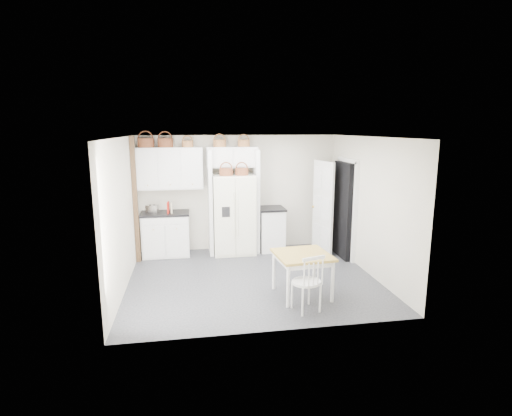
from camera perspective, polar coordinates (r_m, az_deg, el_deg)
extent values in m
plane|color=#242427|center=(7.56, -0.55, -10.00)|extent=(4.50, 4.50, 0.00)
plane|color=white|center=(7.04, -0.60, 10.10)|extent=(4.50, 4.50, 0.00)
plane|color=beige|center=(9.14, -2.55, 2.19)|extent=(4.50, 0.00, 4.50)
plane|color=beige|center=(7.20, -18.56, -0.90)|extent=(0.00, 4.00, 4.00)
plane|color=beige|center=(7.86, 15.85, 0.26)|extent=(0.00, 4.00, 4.00)
cube|color=white|center=(8.85, -3.20, -0.90)|extent=(0.91, 0.73, 1.76)
cube|color=white|center=(8.97, -12.73, -3.75)|extent=(0.99, 0.63, 0.92)
cube|color=white|center=(9.13, 2.17, -3.11)|extent=(0.54, 0.64, 0.95)
cube|color=#A58131|center=(6.76, 6.60, -9.43)|extent=(0.94, 0.94, 0.72)
cube|color=white|center=(6.21, 7.20, -10.44)|extent=(0.54, 0.52, 0.92)
cube|color=black|center=(8.86, -12.86, -0.74)|extent=(1.03, 0.67, 0.04)
cube|color=black|center=(9.02, 2.19, -0.07)|extent=(0.58, 0.69, 0.04)
cube|color=silver|center=(8.84, -14.60, -0.14)|extent=(0.28, 0.21, 0.17)
cube|color=#B2160E|center=(8.75, -12.43, 0.07)|extent=(0.05, 0.16, 0.24)
cube|color=beige|center=(8.75, -12.01, 0.01)|extent=(0.05, 0.15, 0.22)
cylinder|color=brown|center=(8.83, -15.46, 8.96)|extent=(0.34, 0.34, 0.19)
cylinder|color=brown|center=(8.80, -12.83, 9.07)|extent=(0.33, 0.33, 0.19)
cylinder|color=#945735|center=(8.79, -9.74, 9.01)|extent=(0.24, 0.24, 0.14)
cylinder|color=#945735|center=(8.82, -5.23, 9.20)|extent=(0.28, 0.28, 0.16)
cylinder|color=#945735|center=(8.87, -1.77, 9.24)|extent=(0.27, 0.27, 0.15)
cylinder|color=brown|center=(8.58, -4.29, 5.17)|extent=(0.29, 0.29, 0.15)
cylinder|color=brown|center=(8.62, -2.05, 5.22)|extent=(0.28, 0.28, 0.15)
cube|color=white|center=(8.84, -12.19, 5.56)|extent=(1.40, 0.34, 0.90)
cube|color=white|center=(8.86, -3.43, 7.27)|extent=(1.12, 0.34, 0.45)
cube|color=white|center=(8.81, -6.56, 0.80)|extent=(0.08, 0.60, 2.30)
cube|color=white|center=(8.92, 0.00, 1.00)|extent=(0.08, 0.60, 2.30)
cube|color=#422E1A|center=(8.50, -16.87, 1.02)|extent=(0.09, 0.09, 2.60)
cube|color=black|center=(8.77, 12.45, -0.28)|extent=(0.18, 0.85, 2.05)
cube|color=white|center=(8.95, 9.52, 0.07)|extent=(0.21, 0.79, 2.05)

